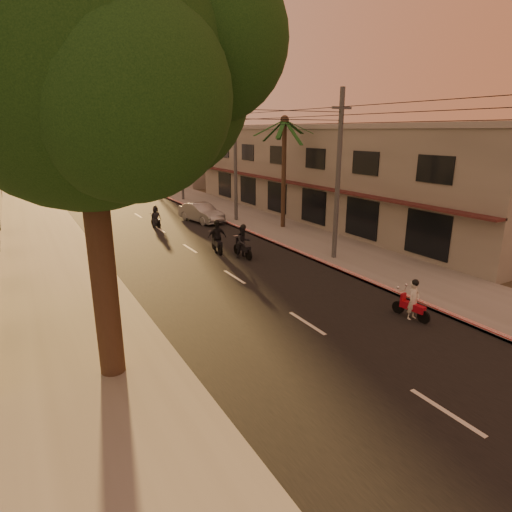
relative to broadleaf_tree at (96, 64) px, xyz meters
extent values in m
plane|color=#383023|center=(6.61, -2.14, -8.48)|extent=(160.00, 160.00, 0.00)
cube|color=black|center=(6.61, 17.86, -8.47)|extent=(10.00, 140.00, 0.02)
cube|color=slate|center=(14.11, 17.86, -8.42)|extent=(5.00, 140.00, 0.12)
cube|color=slate|center=(-0.89, 17.86, -8.42)|extent=(5.00, 140.00, 0.12)
cube|color=red|center=(11.71, 12.86, -8.38)|extent=(0.20, 60.00, 0.20)
cube|color=gray|center=(20.61, 15.86, -4.98)|extent=(8.00, 34.00, 7.00)
cube|color=gray|center=(20.61, 15.86, -1.33)|extent=(8.20, 34.20, 0.30)
cube|color=#441D1B|center=(16.31, 15.86, -5.38)|extent=(0.80, 34.00, 0.12)
cube|color=#B7B5B2|center=(22.61, 53.86, 5.52)|extent=(12.00, 12.00, 28.00)
cylinder|color=black|center=(-0.39, -0.14, -5.48)|extent=(0.70, 0.70, 6.00)
cylinder|color=black|center=(0.41, 0.26, -2.48)|extent=(1.22, 2.17, 3.04)
cylinder|color=black|center=(-0.99, -0.44, -2.28)|extent=(1.31, 1.49, 2.73)
sphere|color=black|center=(-0.39, -0.14, 0.02)|extent=(7.20, 7.20, 7.20)
sphere|color=black|center=(1.81, 0.86, -0.48)|extent=(5.20, 5.20, 5.20)
sphere|color=black|center=(0.21, -1.94, -0.88)|extent=(4.60, 4.60, 4.60)
sphere|color=black|center=(2.61, -0.64, 0.72)|extent=(4.40, 4.40, 4.40)
sphere|color=black|center=(0.81, 2.26, 1.12)|extent=(4.40, 4.40, 4.40)
cylinder|color=black|center=(14.61, 13.86, -4.68)|extent=(0.32, 0.32, 7.60)
sphere|color=black|center=(14.61, 13.86, -0.88)|extent=(0.60, 0.60, 0.60)
cylinder|color=#38383A|center=(12.81, 5.86, -3.98)|extent=(0.26, 0.26, 9.00)
cube|color=#38383A|center=(12.81, 5.86, -0.48)|extent=(1.20, 0.12, 0.12)
cylinder|color=#38383A|center=(12.81, 17.86, -3.98)|extent=(0.26, 0.26, 9.00)
cube|color=#38383A|center=(12.81, 17.86, -0.48)|extent=(1.20, 0.12, 0.12)
cylinder|color=#38383A|center=(12.81, 29.86, -3.98)|extent=(0.26, 0.26, 9.00)
cube|color=#38383A|center=(12.81, 29.86, -0.48)|extent=(1.20, 0.12, 0.12)
cylinder|color=#38383A|center=(12.81, 41.86, -3.98)|extent=(0.26, 0.26, 9.00)
cube|color=#38383A|center=(12.81, 41.86, -0.48)|extent=(1.20, 0.12, 0.12)
cube|color=gray|center=(20.61, 42.86, -5.48)|extent=(8.00, 14.00, 6.00)
cylinder|color=black|center=(10.26, -1.15, -8.22)|extent=(0.15, 0.51, 0.50)
cylinder|color=black|center=(10.39, -2.27, -8.22)|extent=(0.15, 0.51, 0.50)
cube|color=#B00D1C|center=(10.33, -1.77, -7.98)|extent=(0.36, 1.01, 0.27)
cube|color=#B00D1C|center=(10.28, -1.33, -7.85)|extent=(0.28, 0.12, 0.54)
cylinder|color=silver|center=(10.27, -1.22, -7.53)|extent=(0.50, 0.09, 0.04)
imported|color=beige|center=(10.33, -1.77, -7.72)|extent=(0.63, 0.48, 1.51)
sphere|color=black|center=(10.33, -1.77, -7.01)|extent=(0.27, 0.27, 0.27)
sphere|color=silver|center=(10.02, -1.27, -7.31)|extent=(0.11, 0.11, 0.11)
sphere|color=silver|center=(10.52, -1.21, -7.31)|extent=(0.11, 0.11, 0.11)
cylinder|color=black|center=(8.55, 9.37, -8.17)|extent=(0.12, 0.61, 0.61)
cylinder|color=black|center=(8.58, 8.02, -8.17)|extent=(0.12, 0.61, 0.61)
cube|color=black|center=(8.57, 8.61, -7.88)|extent=(0.33, 1.20, 0.32)
cube|color=black|center=(8.56, 9.15, -7.72)|extent=(0.33, 0.12, 0.65)
cylinder|color=silver|center=(8.55, 9.28, -7.34)|extent=(0.60, 0.05, 0.04)
imported|color=black|center=(8.57, 8.61, -7.57)|extent=(0.92, 0.73, 1.82)
sphere|color=black|center=(8.57, 8.61, -6.71)|extent=(0.32, 0.32, 0.32)
cylinder|color=black|center=(7.83, 11.02, -8.17)|extent=(0.21, 0.63, 0.62)
cylinder|color=black|center=(7.62, 9.66, -8.17)|extent=(0.21, 0.63, 0.62)
cube|color=black|center=(7.71, 10.26, -7.87)|extent=(0.50, 1.25, 0.33)
cube|color=black|center=(7.80, 10.80, -7.70)|extent=(0.35, 0.16, 0.66)
cylinder|color=silver|center=(7.82, 10.94, -7.31)|extent=(0.61, 0.13, 0.04)
imported|color=black|center=(7.71, 10.26, -7.55)|extent=(1.23, 0.79, 1.86)
sphere|color=black|center=(7.71, 10.26, -6.66)|extent=(0.33, 0.33, 0.33)
cylinder|color=black|center=(6.58, 19.42, -8.22)|extent=(0.14, 0.52, 0.51)
cylinder|color=black|center=(6.69, 18.28, -8.22)|extent=(0.14, 0.52, 0.51)
cube|color=black|center=(6.64, 18.78, -7.97)|extent=(0.35, 1.02, 0.27)
cube|color=black|center=(6.60, 19.24, -7.84)|extent=(0.28, 0.12, 0.55)
cylinder|color=silver|center=(6.59, 19.35, -7.52)|extent=(0.50, 0.09, 0.04)
imported|color=black|center=(6.64, 18.78, -7.71)|extent=(0.84, 0.63, 1.53)
sphere|color=black|center=(6.64, 18.78, -6.99)|extent=(0.27, 0.27, 0.27)
imported|color=gray|center=(10.29, 18.89, -7.74)|extent=(3.24, 5.03, 1.46)
camera|label=1|loc=(-2.20, -11.87, -1.57)|focal=30.00mm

